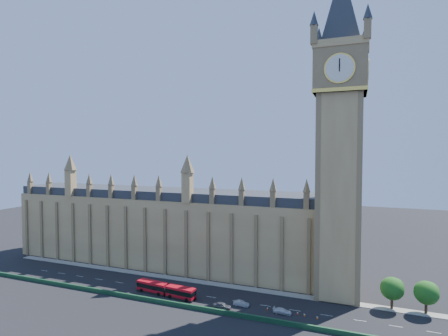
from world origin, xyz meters
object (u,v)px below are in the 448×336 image
(car_silver, at_px, (241,303))
(car_white, at_px, (282,311))
(car_grey, at_px, (222,306))
(red_bus, at_px, (166,289))

(car_silver, height_order, car_white, car_silver)
(car_silver, bearing_deg, car_grey, 129.55)
(car_silver, xyz_separation_m, car_white, (11.37, -0.60, -0.01))
(red_bus, distance_m, car_white, 34.29)
(car_grey, height_order, car_white, car_grey)
(red_bus, relative_size, car_silver, 4.51)
(red_bus, distance_m, car_silver, 22.94)
(car_silver, relative_size, car_white, 0.90)
(red_bus, bearing_deg, car_silver, 7.75)
(car_grey, xyz_separation_m, car_white, (15.66, 2.74, -0.12))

